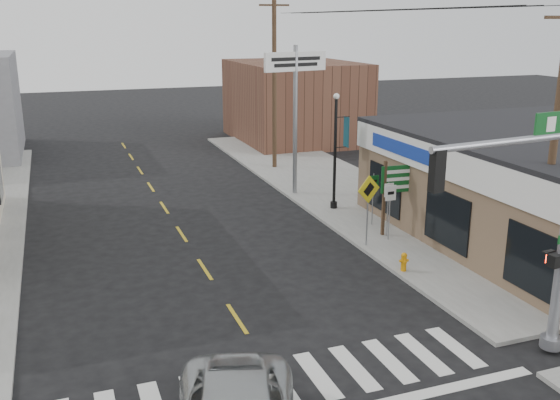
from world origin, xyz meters
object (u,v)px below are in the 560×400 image
object	(u,v)px
lamp_post	(336,143)
fire_hydrant	(404,261)
guide_sign	(401,186)
utility_pole_far	(274,81)
bare_tree	(551,177)
utility_pole_near	(553,148)
traffic_signal_pole	(544,215)
dance_center_sign	(295,84)

from	to	relation	value
lamp_post	fire_hydrant	bearing A→B (deg)	-119.83
guide_sign	utility_pole_far	xyz separation A→B (m)	(-0.67, 12.94, 3.04)
bare_tree	utility_pole_near	distance (m)	1.76
lamp_post	utility_pole_near	distance (m)	10.76
lamp_post	utility_pole_far	world-z (taller)	utility_pole_far
bare_tree	utility_pole_near	size ratio (longest dim) A/B	0.48
traffic_signal_pole	utility_pole_far	size ratio (longest dim) A/B	0.64
lamp_post	utility_pole_far	size ratio (longest dim) A/B	0.54
traffic_signal_pole	bare_tree	size ratio (longest dim) A/B	1.45
guide_sign	dance_center_sign	distance (m)	8.11
guide_sign	fire_hydrant	distance (m)	4.30
dance_center_sign	utility_pole_far	distance (m)	5.87
traffic_signal_pole	utility_pole_near	size ratio (longest dim) A/B	0.70
fire_hydrant	bare_tree	world-z (taller)	bare_tree
guide_sign	dance_center_sign	world-z (taller)	dance_center_sign
dance_center_sign	utility_pole_far	world-z (taller)	utility_pole_far
traffic_signal_pole	guide_sign	size ratio (longest dim) A/B	2.06
lamp_post	bare_tree	size ratio (longest dim) A/B	1.21
traffic_signal_pole	utility_pole_far	bearing A→B (deg)	80.88
guide_sign	dance_center_sign	xyz separation A→B (m)	(-1.67, 7.17, 3.42)
dance_center_sign	utility_pole_near	xyz separation A→B (m)	(3.00, -13.47, -0.79)
fire_hydrant	lamp_post	xyz separation A→B (m)	(0.98, 7.64, 2.67)
traffic_signal_pole	dance_center_sign	world-z (taller)	dance_center_sign
lamp_post	dance_center_sign	size ratio (longest dim) A/B	0.73
dance_center_sign	utility_pole_far	bearing A→B (deg)	68.03
lamp_post	dance_center_sign	bearing A→B (deg)	81.82
guide_sign	utility_pole_far	size ratio (longest dim) A/B	0.31
utility_pole_near	lamp_post	bearing A→B (deg)	109.80
guide_sign	utility_pole_near	distance (m)	6.96
fire_hydrant	dance_center_sign	bearing A→B (deg)	88.93
lamp_post	utility_pole_near	world-z (taller)	utility_pole_near
guide_sign	utility_pole_far	bearing A→B (deg)	96.49
fire_hydrant	utility_pole_far	size ratio (longest dim) A/B	0.07
dance_center_sign	utility_pole_far	size ratio (longest dim) A/B	0.74
traffic_signal_pole	bare_tree	distance (m)	5.66
dance_center_sign	utility_pole_near	world-z (taller)	utility_pole_near
bare_tree	utility_pole_near	world-z (taller)	utility_pole_near
traffic_signal_pole	guide_sign	distance (m)	9.73
lamp_post	dance_center_sign	distance (m)	3.92
traffic_signal_pole	guide_sign	bearing A→B (deg)	73.24
fire_hydrant	dance_center_sign	size ratio (longest dim) A/B	0.09
fire_hydrant	dance_center_sign	world-z (taller)	dance_center_sign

